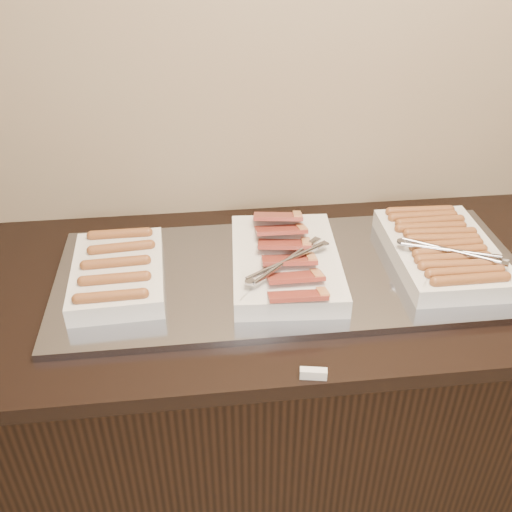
{
  "coord_description": "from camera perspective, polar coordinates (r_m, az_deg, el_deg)",
  "views": [
    {
      "loc": [
        -0.2,
        0.95,
        1.77
      ],
      "look_at": [
        -0.07,
        2.13,
        0.97
      ],
      "focal_mm": 40.0,
      "sensor_mm": 36.0,
      "label": 1
    }
  ],
  "objects": [
    {
      "name": "dish_right",
      "position": [
        1.56,
        18.14,
        0.58
      ],
      "size": [
        0.28,
        0.4,
        0.08
      ],
      "rotation": [
        0.0,
        0.0,
        -0.02
      ],
      "color": "silver",
      "rests_on": "warming_tray"
    },
    {
      "name": "warming_tray",
      "position": [
        1.48,
        3.58,
        -1.71
      ],
      "size": [
        1.2,
        0.5,
        0.02
      ],
      "primitive_type": "cube",
      "color": "gray",
      "rests_on": "counter"
    },
    {
      "name": "dish_left",
      "position": [
        1.45,
        -13.62,
        -1.56
      ],
      "size": [
        0.23,
        0.34,
        0.07
      ],
      "rotation": [
        0.0,
        0.0,
        0.04
      ],
      "color": "silver",
      "rests_on": "warming_tray"
    },
    {
      "name": "dish_center",
      "position": [
        1.45,
        2.97,
        -0.5
      ],
      "size": [
        0.29,
        0.43,
        0.09
      ],
      "rotation": [
        0.0,
        0.0,
        -0.07
      ],
      "color": "silver",
      "rests_on": "warming_tray"
    },
    {
      "name": "counter",
      "position": [
        1.78,
        2.18,
        -13.86
      ],
      "size": [
        2.06,
        0.76,
        0.9
      ],
      "color": "black",
      "rests_on": "ground"
    },
    {
      "name": "label_holder",
      "position": [
        1.21,
        5.76,
        -11.62
      ],
      "size": [
        0.06,
        0.03,
        0.02
      ],
      "primitive_type": "cube",
      "rotation": [
        0.0,
        0.0,
        -0.19
      ],
      "color": "silver",
      "rests_on": "counter"
    }
  ]
}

